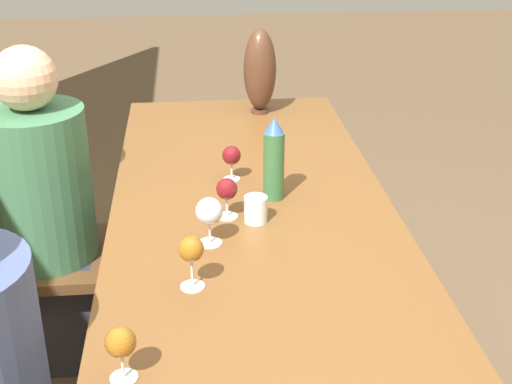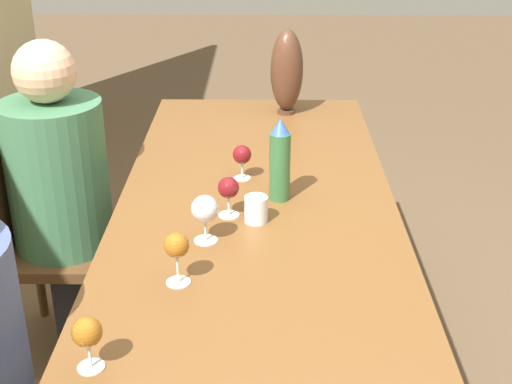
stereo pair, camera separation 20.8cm
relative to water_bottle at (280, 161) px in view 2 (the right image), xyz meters
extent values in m
cube|color=brown|center=(-0.17, 0.07, -0.15)|extent=(2.40, 0.88, 0.04)
cylinder|color=brown|center=(0.93, -0.27, -0.53)|extent=(0.07, 0.07, 0.72)
cylinder|color=brown|center=(0.93, 0.41, -0.53)|extent=(0.07, 0.07, 0.72)
cylinder|color=#336638|center=(0.00, 0.00, -0.02)|extent=(0.07, 0.07, 0.22)
cone|color=#33599E|center=(0.00, 0.00, 0.11)|extent=(0.06, 0.06, 0.05)
cylinder|color=silver|center=(-0.16, 0.07, -0.09)|extent=(0.07, 0.07, 0.08)
cylinder|color=#4C2D1E|center=(0.84, -0.04, -0.12)|extent=(0.07, 0.07, 0.01)
ellipsoid|color=#4C2D1E|center=(0.84, -0.04, 0.06)|extent=(0.14, 0.14, 0.34)
cylinder|color=silver|center=(0.16, 0.12, -0.13)|extent=(0.06, 0.06, 0.00)
cylinder|color=silver|center=(0.16, 0.12, -0.10)|extent=(0.01, 0.01, 0.06)
sphere|color=maroon|center=(0.16, 0.12, -0.04)|extent=(0.06, 0.06, 0.06)
cylinder|color=silver|center=(-0.28, 0.21, -0.13)|extent=(0.07, 0.07, 0.00)
cylinder|color=silver|center=(-0.28, 0.21, -0.09)|extent=(0.01, 0.01, 0.07)
sphere|color=silver|center=(-0.28, 0.21, -0.03)|extent=(0.08, 0.08, 0.08)
cylinder|color=silver|center=(-0.50, 0.27, -0.13)|extent=(0.06, 0.06, 0.00)
cylinder|color=silver|center=(-0.50, 0.27, -0.09)|extent=(0.01, 0.01, 0.08)
sphere|color=#995B19|center=(-0.50, 0.27, -0.02)|extent=(0.07, 0.07, 0.07)
cylinder|color=silver|center=(-0.84, 0.41, -0.13)|extent=(0.06, 0.06, 0.00)
cylinder|color=silver|center=(-0.84, 0.41, -0.10)|extent=(0.01, 0.01, 0.06)
sphere|color=#995B19|center=(-0.84, 0.41, -0.04)|extent=(0.07, 0.07, 0.07)
cylinder|color=silver|center=(-0.12, 0.16, -0.13)|extent=(0.06, 0.06, 0.00)
cylinder|color=silver|center=(-0.12, 0.16, -0.10)|extent=(0.01, 0.01, 0.06)
sphere|color=maroon|center=(-0.12, 0.16, -0.04)|extent=(0.06, 0.06, 0.06)
cube|color=brown|center=(0.25, 0.78, -0.45)|extent=(0.44, 0.44, 0.04)
cube|color=brown|center=(0.25, 0.98, -0.23)|extent=(0.40, 0.03, 0.40)
cylinder|color=brown|center=(0.06, 0.59, -0.68)|extent=(0.04, 0.04, 0.41)
cylinder|color=brown|center=(0.44, 0.59, -0.68)|extent=(0.04, 0.04, 0.41)
cylinder|color=brown|center=(0.06, 0.97, -0.68)|extent=(0.04, 0.04, 0.41)
cylinder|color=brown|center=(0.44, 0.97, -0.68)|extent=(0.04, 0.04, 0.41)
cube|color=#2D2D38|center=(0.25, 0.72, -0.66)|extent=(0.27, 0.19, 0.45)
cylinder|color=#3D704C|center=(0.25, 0.78, -0.16)|extent=(0.35, 0.35, 0.54)
sphere|color=#D6A884|center=(0.25, 0.78, 0.21)|extent=(0.21, 0.21, 0.21)
camera|label=1|loc=(-2.04, 0.26, 0.85)|focal=50.00mm
camera|label=2|loc=(-2.05, 0.05, 0.85)|focal=50.00mm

